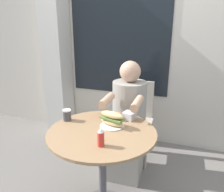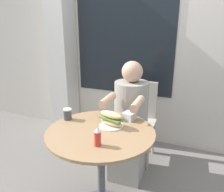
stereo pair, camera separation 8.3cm
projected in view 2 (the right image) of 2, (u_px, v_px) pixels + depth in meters
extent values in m
cube|color=beige|center=(150.00, 31.00, 2.56)|extent=(8.00, 0.08, 2.80)
cube|color=black|center=(124.00, 34.00, 2.65)|extent=(1.26, 0.01, 1.46)
cube|color=beige|center=(61.00, 46.00, 2.86)|extent=(0.28, 0.28, 2.40)
cylinder|color=#997551|center=(101.00, 132.00, 1.58)|extent=(0.79, 0.79, 0.02)
cylinder|color=#515156|center=(101.00, 173.00, 1.69)|extent=(0.06, 0.06, 0.69)
cube|color=#ADA393|center=(137.00, 123.00, 2.38)|extent=(0.40, 0.40, 0.02)
cube|color=#ADA393|center=(141.00, 99.00, 2.47)|extent=(0.35, 0.05, 0.42)
cylinder|color=#ADA393|center=(148.00, 152.00, 2.25)|extent=(0.03, 0.03, 0.43)
cylinder|color=#ADA393|center=(118.00, 146.00, 2.35)|extent=(0.03, 0.03, 0.43)
cylinder|color=#ADA393|center=(153.00, 137.00, 2.54)|extent=(0.03, 0.03, 0.43)
cylinder|color=#ADA393|center=(126.00, 133.00, 2.65)|extent=(0.03, 0.03, 0.43)
cube|color=gray|center=(128.00, 153.00, 2.20)|extent=(0.33, 0.42, 0.45)
cylinder|color=gray|center=(131.00, 107.00, 2.11)|extent=(0.33, 0.33, 0.50)
sphere|color=tan|center=(132.00, 72.00, 2.00)|extent=(0.20, 0.20, 0.20)
cylinder|color=tan|center=(138.00, 104.00, 1.76)|extent=(0.08, 0.26, 0.07)
cylinder|color=tan|center=(107.00, 100.00, 1.84)|extent=(0.08, 0.26, 0.07)
cylinder|color=white|center=(111.00, 126.00, 1.65)|extent=(0.18, 0.18, 0.01)
ellipsoid|color=#DBB77A|center=(111.00, 122.00, 1.64)|extent=(0.21, 0.12, 0.05)
cube|color=olive|center=(111.00, 119.00, 1.63)|extent=(0.19, 0.12, 0.01)
ellipsoid|color=#DBB77A|center=(111.00, 115.00, 1.62)|extent=(0.21, 0.12, 0.05)
cylinder|color=#424247|center=(68.00, 115.00, 1.76)|extent=(0.06, 0.06, 0.08)
cylinder|color=white|center=(67.00, 109.00, 1.74)|extent=(0.07, 0.07, 0.01)
cube|color=silver|center=(129.00, 116.00, 1.76)|extent=(0.11, 0.11, 0.06)
cylinder|color=red|center=(98.00, 139.00, 1.37)|extent=(0.04, 0.04, 0.10)
cone|color=white|center=(97.00, 130.00, 1.35)|extent=(0.04, 0.04, 0.03)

